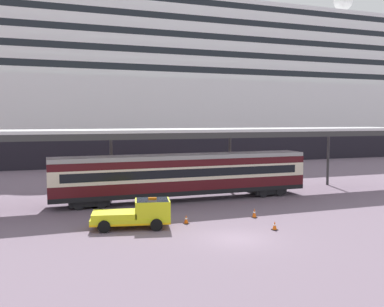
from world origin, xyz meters
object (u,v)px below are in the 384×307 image
(train_carriage, at_px, (184,175))
(traffic_cone_near, at_px, (254,213))
(cruise_ship, at_px, (130,89))
(traffic_cone_far, at_px, (186,219))
(traffic_cone_mid, at_px, (275,226))
(service_truck, at_px, (138,213))

(train_carriage, relative_size, traffic_cone_near, 33.39)
(cruise_ship, xyz_separation_m, traffic_cone_near, (-0.98, -51.28, -12.43))
(cruise_ship, distance_m, traffic_cone_far, 53.18)
(traffic_cone_near, relative_size, traffic_cone_mid, 1.17)
(cruise_ship, relative_size, train_carriage, 7.39)
(traffic_cone_mid, bearing_deg, traffic_cone_near, 83.84)
(traffic_cone_mid, height_order, traffic_cone_far, traffic_cone_far)
(train_carriage, bearing_deg, service_truck, -125.97)
(cruise_ship, distance_m, traffic_cone_near, 52.78)
(train_carriage, distance_m, traffic_cone_near, 8.74)
(traffic_cone_near, distance_m, traffic_cone_far, 5.31)
(cruise_ship, distance_m, train_carriage, 44.66)
(service_truck, distance_m, traffic_cone_far, 3.42)
(train_carriage, bearing_deg, cruise_ship, 84.97)
(service_truck, xyz_separation_m, traffic_cone_far, (3.35, -0.03, -0.68))
(service_truck, height_order, traffic_cone_far, service_truck)
(traffic_cone_mid, relative_size, traffic_cone_far, 0.95)
(service_truck, height_order, traffic_cone_near, service_truck)
(cruise_ship, height_order, traffic_cone_near, cruise_ship)
(cruise_ship, bearing_deg, train_carriage, -95.03)
(traffic_cone_far, bearing_deg, service_truck, 179.54)
(train_carriage, distance_m, traffic_cone_far, 8.67)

